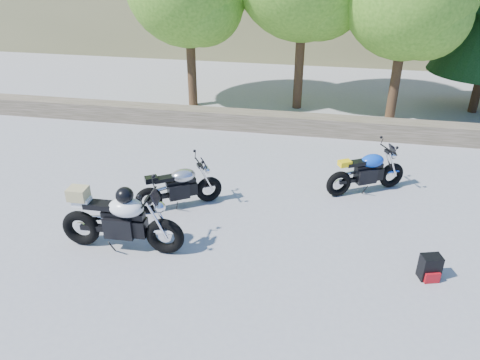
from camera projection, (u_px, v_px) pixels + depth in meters
name	position (u px, v px, depth m)	size (l,w,h in m)	color
ground	(219.00, 241.00, 8.44)	(90.00, 90.00, 0.00)	gray
stone_wall	(263.00, 121.00, 13.10)	(22.00, 0.55, 0.50)	#4A4531
silver_bike	(180.00, 187.00, 9.31)	(1.59, 1.06, 0.90)	black
white_bike	(120.00, 219.00, 7.98)	(2.21, 0.70, 1.23)	black
blue_bike	(367.00, 172.00, 9.87)	(1.69, 1.01, 0.93)	black
backpack	(430.00, 268.00, 7.45)	(0.36, 0.34, 0.42)	black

